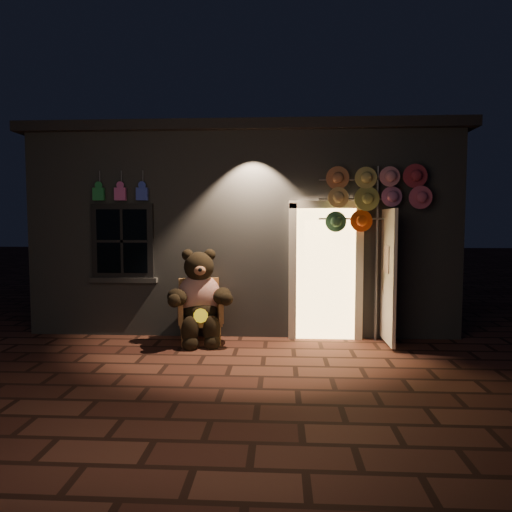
{
  "coord_description": "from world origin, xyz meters",
  "views": [
    {
      "loc": [
        0.65,
        -5.76,
        1.82
      ],
      "look_at": [
        0.28,
        1.0,
        1.35
      ],
      "focal_mm": 32.0,
      "sensor_mm": 36.0,
      "label": 1
    }
  ],
  "objects": [
    {
      "name": "shop_building",
      "position": [
        0.0,
        3.99,
        1.74
      ],
      "size": [
        7.3,
        5.95,
        3.51
      ],
      "color": "slate",
      "rests_on": "ground"
    },
    {
      "name": "teddy_bear",
      "position": [
        -0.6,
        1.08,
        0.7
      ],
      "size": [
        1.05,
        0.92,
        1.48
      ],
      "rotation": [
        0.0,
        0.0,
        0.24
      ],
      "color": "#BA3013",
      "rests_on": "ground"
    },
    {
      "name": "hat_rack",
      "position": [
        2.02,
        1.28,
        2.24
      ],
      "size": [
        1.65,
        0.22,
        2.73
      ],
      "color": "#59595E",
      "rests_on": "ground"
    },
    {
      "name": "ground",
      "position": [
        0.0,
        0.0,
        0.0
      ],
      "size": [
        60.0,
        60.0,
        0.0
      ],
      "primitive_type": "plane",
      "color": "brown",
      "rests_on": "ground"
    },
    {
      "name": "wicker_armchair",
      "position": [
        -0.61,
        1.2,
        0.48
      ],
      "size": [
        0.78,
        0.73,
        0.97
      ],
      "rotation": [
        0.0,
        0.0,
        0.24
      ],
      "color": "#A57F40",
      "rests_on": "ground"
    }
  ]
}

